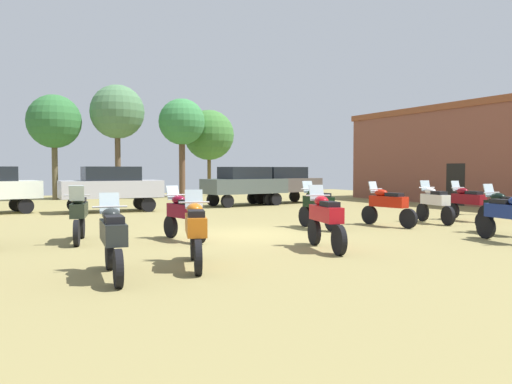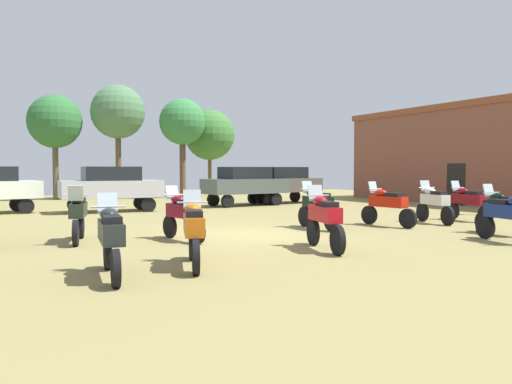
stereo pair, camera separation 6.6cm
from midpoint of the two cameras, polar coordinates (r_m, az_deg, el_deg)
name	(u,v)px [view 1 (the left image)]	position (r m, az deg, el deg)	size (l,w,h in m)	color
ground_plane	(247,235)	(14.99, -1.09, -4.76)	(44.00, 52.00, 0.02)	olive
brick_building	(495,154)	(31.12, 24.81, 3.80)	(6.12, 17.33, 5.42)	brown
motorcycle_1	(506,210)	(16.52, 25.71, -1.81)	(0.62, 2.18, 1.45)	black
motorcycle_3	(113,237)	(9.39, -15.70, -4.76)	(0.64, 2.24, 1.46)	black
motorcycle_4	(79,214)	(14.14, -19.06, -2.31)	(0.76, 2.17, 1.50)	black
motorcycle_5	(388,204)	(17.66, 14.21, -1.33)	(0.67, 2.24, 1.47)	black
motorcycle_7	(509,215)	(14.84, 25.97, -2.28)	(0.67, 2.13, 1.46)	black
motorcycle_8	(434,202)	(19.12, 18.99, -1.09)	(0.72, 2.11, 1.48)	black
motorcycle_9	(183,214)	(13.85, -8.15, -2.40)	(0.68, 2.09, 1.45)	black
motorcycle_10	(318,206)	(16.47, 6.71, -1.50)	(0.62, 2.19, 1.50)	black
motorcycle_11	(468,201)	(20.38, 22.26, -0.96)	(0.62, 2.20, 1.45)	black
motorcycle_12	(196,229)	(10.12, -6.87, -4.12)	(0.86, 2.16, 1.48)	black
motorcycle_13	(325,218)	(12.25, 7.52, -2.89)	(0.77, 2.22, 1.51)	black
car_1	(245,183)	(26.59, -1.34, 1.00)	(4.47, 2.27, 2.00)	black
car_2	(111,185)	(23.64, -15.76, 0.70)	(4.34, 1.90, 2.00)	black
car_5	(282,182)	(28.38, 2.85, 1.09)	(4.50, 2.35, 2.00)	black
tree_2	(117,112)	(34.07, -15.11, 8.46)	(3.38, 3.38, 7.19)	brown
tree_3	(54,122)	(34.05, -21.43, 7.20)	(3.25, 3.25, 6.42)	brown
tree_4	(209,135)	(36.72, -5.26, 6.26)	(3.52, 3.52, 6.04)	brown
tree_7	(182,123)	(34.37, -8.24, 7.56)	(3.01, 3.01, 6.48)	brown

